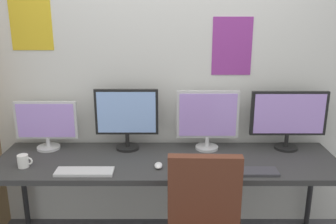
{
  "coord_description": "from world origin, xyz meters",
  "views": [
    {
      "loc": [
        0.01,
        -1.89,
        1.83
      ],
      "look_at": [
        0.0,
        0.65,
        1.09
      ],
      "focal_mm": 39.09,
      "sensor_mm": 36.0,
      "label": 1
    }
  ],
  "objects": [
    {
      "name": "desk",
      "position": [
        0.0,
        0.6,
        0.69
      ],
      "size": [
        2.52,
        0.68,
        0.74
      ],
      "color": "#333333",
      "rests_on": "ground_plane"
    },
    {
      "name": "monitor_far_right",
      "position": [
        0.94,
        0.81,
        1.01
      ],
      "size": [
        0.59,
        0.18,
        0.47
      ],
      "color": "black",
      "rests_on": "desk"
    },
    {
      "name": "computer_mouse",
      "position": [
        -0.06,
        0.46,
        0.76
      ],
      "size": [
        0.06,
        0.1,
        0.03
      ],
      "primitive_type": "ellipsoid",
      "color": "silver",
      "rests_on": "desk"
    },
    {
      "name": "monitor_center_left",
      "position": [
        -0.31,
        0.81,
        1.01
      ],
      "size": [
        0.49,
        0.18,
        0.48
      ],
      "color": "black",
      "rests_on": "desk"
    },
    {
      "name": "keyboard_left",
      "position": [
        -0.56,
        0.37,
        0.75
      ],
      "size": [
        0.39,
        0.13,
        0.02
      ],
      "primitive_type": "cube",
      "color": "silver",
      "rests_on": "desk"
    },
    {
      "name": "coffee_mug",
      "position": [
        -1.01,
        0.47,
        0.79
      ],
      "size": [
        0.11,
        0.08,
        0.09
      ],
      "color": "white",
      "rests_on": "desk"
    },
    {
      "name": "keyboard_right",
      "position": [
        0.56,
        0.37,
        0.75
      ],
      "size": [
        0.38,
        0.13,
        0.02
      ],
      "primitive_type": "cube",
      "color": "#38383D",
      "rests_on": "desk"
    },
    {
      "name": "monitor_center_right",
      "position": [
        0.31,
        0.81,
        0.99
      ],
      "size": [
        0.48,
        0.18,
        0.47
      ],
      "color": "silver",
      "rests_on": "desk"
    },
    {
      "name": "wall_back",
      "position": [
        -0.0,
        1.02,
        1.3
      ],
      "size": [
        4.92,
        0.11,
        2.6
      ],
      "color": "silver",
      "rests_on": "ground_plane"
    },
    {
      "name": "monitor_far_left",
      "position": [
        -0.94,
        0.81,
        0.95
      ],
      "size": [
        0.48,
        0.18,
        0.39
      ],
      "color": "silver",
      "rests_on": "desk"
    }
  ]
}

